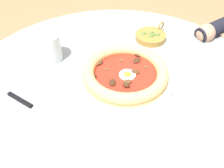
{
  "coord_description": "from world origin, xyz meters",
  "views": [
    {
      "loc": [
        0.14,
        0.48,
        1.25
      ],
      "look_at": [
        0.01,
        -0.03,
        0.75
      ],
      "focal_mm": 39.15,
      "sensor_mm": 36.0,
      "label": 1
    }
  ],
  "objects_px": {
    "water_glass": "(50,49)",
    "pizza_on_plate": "(125,73)",
    "dining_table": "(116,121)",
    "olive_pan": "(151,36)",
    "steak_knife": "(13,96)",
    "ramekin_capers": "(197,127)"
  },
  "relations": [
    {
      "from": "ramekin_capers",
      "to": "pizza_on_plate",
      "type": "bearing_deg",
      "value": -64.19
    },
    {
      "from": "water_glass",
      "to": "dining_table",
      "type": "bearing_deg",
      "value": 131.13
    },
    {
      "from": "dining_table",
      "to": "olive_pan",
      "type": "height_order",
      "value": "olive_pan"
    },
    {
      "from": "dining_table",
      "to": "ramekin_capers",
      "type": "xyz_separation_m",
      "value": [
        -0.15,
        0.19,
        0.16
      ]
    },
    {
      "from": "ramekin_capers",
      "to": "olive_pan",
      "type": "xyz_separation_m",
      "value": [
        -0.04,
        -0.41,
        -0.0
      ]
    },
    {
      "from": "dining_table",
      "to": "water_glass",
      "type": "height_order",
      "value": "water_glass"
    },
    {
      "from": "pizza_on_plate",
      "to": "olive_pan",
      "type": "distance_m",
      "value": 0.24
    },
    {
      "from": "dining_table",
      "to": "steak_knife",
      "type": "height_order",
      "value": "steak_knife"
    },
    {
      "from": "steak_knife",
      "to": "olive_pan",
      "type": "bearing_deg",
      "value": -160.59
    },
    {
      "from": "water_glass",
      "to": "steak_knife",
      "type": "bearing_deg",
      "value": 50.24
    },
    {
      "from": "olive_pan",
      "to": "water_glass",
      "type": "bearing_deg",
      "value": 3.97
    },
    {
      "from": "water_glass",
      "to": "ramekin_capers",
      "type": "bearing_deg",
      "value": 129.63
    },
    {
      "from": "water_glass",
      "to": "pizza_on_plate",
      "type": "bearing_deg",
      "value": 143.26
    },
    {
      "from": "pizza_on_plate",
      "to": "ramekin_capers",
      "type": "relative_size",
      "value": 3.83
    },
    {
      "from": "dining_table",
      "to": "pizza_on_plate",
      "type": "distance_m",
      "value": 0.18
    },
    {
      "from": "steak_knife",
      "to": "ramekin_capers",
      "type": "bearing_deg",
      "value": 151.37
    },
    {
      "from": "steak_knife",
      "to": "water_glass",
      "type": "bearing_deg",
      "value": -129.76
    },
    {
      "from": "dining_table",
      "to": "pizza_on_plate",
      "type": "xyz_separation_m",
      "value": [
        -0.04,
        -0.04,
        0.17
      ]
    },
    {
      "from": "pizza_on_plate",
      "to": "olive_pan",
      "type": "xyz_separation_m",
      "value": [
        -0.16,
        -0.18,
        -0.01
      ]
    },
    {
      "from": "ramekin_capers",
      "to": "steak_knife",
      "type": "bearing_deg",
      "value": -28.63
    },
    {
      "from": "pizza_on_plate",
      "to": "water_glass",
      "type": "xyz_separation_m",
      "value": [
        0.21,
        -0.16,
        0.02
      ]
    },
    {
      "from": "water_glass",
      "to": "olive_pan",
      "type": "height_order",
      "value": "water_glass"
    }
  ]
}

